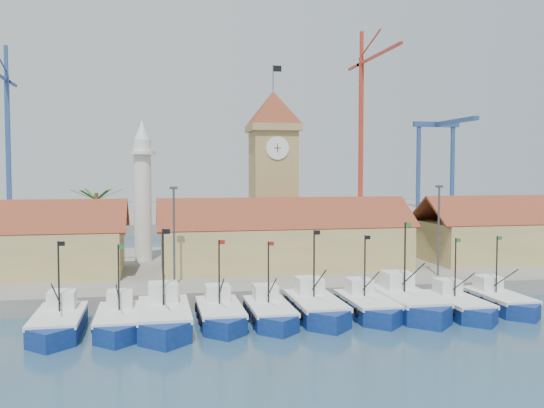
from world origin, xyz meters
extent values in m
plane|color=navy|center=(0.00, 0.00, 0.00)|extent=(400.00, 400.00, 0.00)
cube|color=gray|center=(0.00, 24.00, 0.75)|extent=(140.00, 32.00, 1.50)
cube|color=gray|center=(0.00, 110.00, 1.00)|extent=(240.00, 80.00, 2.00)
cube|color=navy|center=(-20.76, 2.58, 0.48)|extent=(3.38, 7.65, 1.74)
cube|color=navy|center=(-20.76, -1.24, 0.48)|extent=(3.38, 3.38, 1.74)
cube|color=silver|center=(-20.76, 2.58, 1.35)|extent=(3.45, 7.86, 0.34)
cube|color=silver|center=(-20.76, 4.50, 2.13)|extent=(2.03, 2.13, 1.35)
cylinder|color=black|center=(-20.76, 3.07, 4.06)|extent=(0.14, 0.14, 5.41)
cube|color=black|center=(-20.52, 3.07, 6.57)|extent=(0.48, 0.02, 0.34)
cube|color=navy|center=(-16.45, 2.50, 0.46)|extent=(3.21, 7.27, 1.65)
cube|color=navy|center=(-16.45, -1.14, 0.46)|extent=(3.21, 3.21, 1.65)
cube|color=silver|center=(-16.45, 2.50, 1.29)|extent=(3.28, 7.48, 0.32)
cube|color=silver|center=(-16.45, 4.31, 2.02)|extent=(1.93, 2.02, 1.29)
cylinder|color=black|center=(-16.45, 2.96, 3.86)|extent=(0.13, 0.13, 5.14)
cube|color=#197226|center=(-16.22, 2.96, 6.25)|extent=(0.46, 0.02, 0.32)
cube|color=navy|center=(-13.14, 2.33, 0.54)|extent=(3.78, 8.55, 1.94)
cube|color=navy|center=(-13.14, -1.94, 0.54)|extent=(3.78, 3.78, 1.94)
cube|color=silver|center=(-13.14, 2.33, 1.51)|extent=(3.85, 8.78, 0.38)
cube|color=silver|center=(-13.14, 4.47, 2.37)|extent=(2.27, 2.37, 1.51)
cylinder|color=black|center=(-13.14, 2.87, 4.53)|extent=(0.15, 0.15, 6.04)
cube|color=black|center=(-12.88, 2.87, 7.34)|extent=(0.54, 0.02, 0.38)
cube|color=navy|center=(-8.80, 3.13, 0.47)|extent=(3.27, 7.39, 1.68)
cube|color=navy|center=(-8.80, -0.56, 0.47)|extent=(3.27, 3.27, 1.68)
cube|color=silver|center=(-8.80, 3.13, 1.31)|extent=(3.33, 7.60, 0.33)
cube|color=silver|center=(-8.80, 4.98, 2.05)|extent=(1.96, 2.05, 1.31)
cylinder|color=black|center=(-8.80, 3.60, 3.92)|extent=(0.13, 0.13, 5.23)
cube|color=#A5140F|center=(-8.57, 3.60, 6.35)|extent=(0.47, 0.02, 0.33)
cube|color=navy|center=(-4.90, 2.90, 0.45)|extent=(3.18, 7.19, 1.63)
cube|color=navy|center=(-4.90, -0.69, 0.45)|extent=(3.17, 3.17, 1.63)
cube|color=silver|center=(-4.90, 2.90, 1.27)|extent=(3.24, 7.39, 0.32)
cube|color=silver|center=(-4.90, 4.70, 2.00)|extent=(1.91, 2.00, 1.27)
cylinder|color=black|center=(-4.90, 3.36, 3.81)|extent=(0.13, 0.13, 5.08)
cube|color=#A5140F|center=(-4.67, 3.36, 6.17)|extent=(0.45, 0.02, 0.32)
cube|color=navy|center=(-0.94, 3.60, 0.51)|extent=(3.55, 8.03, 1.83)
cube|color=navy|center=(-0.94, -0.41, 0.51)|extent=(3.55, 3.55, 1.83)
cube|color=silver|center=(-0.94, 3.60, 1.42)|extent=(3.62, 8.26, 0.35)
cube|color=silver|center=(-0.94, 5.61, 2.23)|extent=(2.13, 2.23, 1.42)
cylinder|color=black|center=(-0.94, 4.11, 4.26)|extent=(0.14, 0.14, 5.68)
cube|color=black|center=(-0.69, 4.11, 6.90)|extent=(0.51, 0.02, 0.35)
cube|color=navy|center=(3.42, 3.56, 0.47)|extent=(3.30, 7.46, 1.70)
cube|color=navy|center=(3.42, -0.17, 0.47)|extent=(3.30, 3.30, 1.70)
cube|color=silver|center=(3.42, 3.56, 1.32)|extent=(3.36, 7.67, 0.33)
cube|color=silver|center=(3.42, 5.42, 2.07)|extent=(1.98, 2.07, 1.32)
cylinder|color=black|center=(3.42, 4.03, 3.96)|extent=(0.13, 0.13, 5.28)
cube|color=black|center=(3.65, 4.03, 6.41)|extent=(0.47, 0.02, 0.33)
cube|color=navy|center=(6.97, 3.49, 0.54)|extent=(3.81, 8.61, 1.96)
cube|color=navy|center=(6.97, -0.81, 0.54)|extent=(3.81, 3.81, 1.96)
cube|color=silver|center=(6.97, 3.49, 1.52)|extent=(3.88, 8.85, 0.38)
cube|color=silver|center=(6.97, 5.65, 2.39)|extent=(2.28, 2.39, 1.52)
cylinder|color=black|center=(6.97, 4.04, 4.57)|extent=(0.15, 0.15, 6.09)
cube|color=#197226|center=(7.24, 4.04, 7.40)|extent=(0.54, 0.02, 0.38)
cube|color=navy|center=(10.95, 2.36, 0.45)|extent=(3.17, 7.17, 1.63)
cube|color=navy|center=(10.95, -1.23, 0.45)|extent=(3.17, 3.17, 1.63)
cube|color=silver|center=(10.95, 2.36, 1.27)|extent=(3.23, 7.37, 0.32)
cube|color=silver|center=(10.95, 4.15, 1.99)|extent=(1.90, 1.99, 1.27)
cylinder|color=black|center=(10.95, 2.81, 3.80)|extent=(0.13, 0.13, 5.07)
cube|color=#197226|center=(11.18, 2.81, 6.15)|extent=(0.45, 0.02, 0.32)
cube|color=navy|center=(15.31, 3.24, 0.45)|extent=(3.16, 7.15, 1.63)
cube|color=navy|center=(15.31, -0.33, 0.45)|extent=(3.16, 3.16, 1.63)
cube|color=silver|center=(15.31, 3.24, 1.26)|extent=(3.22, 7.35, 0.32)
cube|color=silver|center=(15.31, 5.03, 1.99)|extent=(1.90, 1.99, 1.26)
cylinder|color=black|center=(15.31, 3.69, 3.79)|extent=(0.13, 0.13, 5.06)
cube|color=#197226|center=(15.53, 3.69, 6.14)|extent=(0.45, 0.02, 0.32)
cube|color=tan|center=(0.00, 20.00, 3.75)|extent=(26.00, 10.00, 4.50)
cube|color=brown|center=(0.00, 17.50, 7.50)|extent=(27.04, 5.13, 3.21)
cube|color=brown|center=(0.00, 22.50, 7.50)|extent=(27.04, 5.13, 3.21)
cube|color=brown|center=(32.00, 22.50, 7.50)|extent=(31.20, 5.13, 3.21)
cube|color=tan|center=(0.00, 26.00, 9.00)|extent=(5.00, 5.00, 15.00)
cube|color=tan|center=(0.00, 26.00, 16.90)|extent=(5.80, 5.80, 0.80)
pyramid|color=brown|center=(0.00, 26.00, 19.20)|extent=(5.80, 5.80, 4.00)
cylinder|color=white|center=(0.00, 23.45, 14.50)|extent=(2.60, 0.15, 2.60)
cube|color=black|center=(0.00, 23.37, 14.50)|extent=(0.08, 0.02, 1.00)
cube|color=black|center=(0.00, 23.37, 14.50)|extent=(0.80, 0.02, 0.08)
cylinder|color=#3F3F44|center=(0.00, 26.00, 22.70)|extent=(0.10, 0.10, 3.00)
cube|color=black|center=(0.50, 26.00, 23.80)|extent=(1.00, 0.03, 0.70)
cylinder|color=silver|center=(-15.00, 28.00, 8.50)|extent=(2.00, 2.00, 14.00)
cylinder|color=silver|center=(-15.00, 28.00, 14.00)|extent=(3.00, 3.00, 0.40)
cone|color=silver|center=(-15.00, 28.00, 16.60)|extent=(1.80, 1.80, 2.40)
cylinder|color=brown|center=(-20.00, 26.00, 5.50)|extent=(0.44, 0.44, 8.00)
cube|color=#266221|center=(-18.60, 26.00, 9.30)|extent=(2.80, 0.35, 1.18)
cube|color=#266221|center=(-19.30, 27.21, 9.30)|extent=(1.71, 2.60, 1.18)
cube|color=#266221|center=(-20.70, 27.21, 9.30)|extent=(1.71, 2.60, 1.18)
cube|color=#266221|center=(-21.40, 26.00, 9.30)|extent=(2.80, 0.35, 1.18)
cube|color=#266221|center=(-20.70, 24.79, 9.30)|extent=(1.71, 2.60, 1.18)
cube|color=#266221|center=(-19.30, 24.79, 9.30)|extent=(1.71, 2.60, 1.18)
cylinder|color=#3F3F44|center=(-12.00, 12.00, 6.00)|extent=(0.20, 0.20, 9.00)
cube|color=#3F3F44|center=(-12.00, 12.00, 10.40)|extent=(0.70, 0.25, 0.25)
cylinder|color=#3F3F44|center=(14.00, 12.00, 6.00)|extent=(0.20, 0.20, 9.00)
cube|color=#3F3F44|center=(14.00, 12.00, 10.40)|extent=(0.70, 0.25, 0.25)
cube|color=navy|center=(-46.98, 108.00, 18.02)|extent=(1.00, 1.00, 32.04)
cube|color=navy|center=(-46.98, 113.00, 33.04)|extent=(0.60, 10.00, 0.60)
cube|color=navy|center=(-46.98, 108.00, 37.54)|extent=(0.80, 0.80, 7.00)
cube|color=#B7311C|center=(38.77, 105.00, 21.16)|extent=(1.00, 1.00, 38.32)
cube|color=#B7311C|center=(38.77, 93.68, 39.32)|extent=(0.60, 28.29, 0.60)
cube|color=#B7311C|center=(38.77, 110.00, 39.32)|extent=(0.60, 10.00, 0.60)
cube|color=#B7311C|center=(38.77, 105.00, 43.82)|extent=(0.80, 0.80, 7.00)
cube|color=navy|center=(57.00, 110.00, 13.00)|extent=(0.90, 0.90, 22.00)
cube|color=navy|center=(67.00, 110.00, 13.00)|extent=(0.90, 0.90, 22.00)
cube|color=navy|center=(62.00, 110.00, 24.50)|extent=(13.00, 1.40, 1.40)
cube|color=navy|center=(62.00, 100.00, 24.50)|extent=(1.40, 22.00, 1.00)
camera|label=1|loc=(-13.89, -43.55, 11.97)|focal=40.00mm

